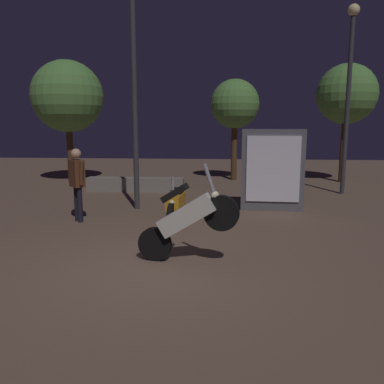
{
  "coord_description": "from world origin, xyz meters",
  "views": [
    {
      "loc": [
        1.05,
        -5.78,
        2.21
      ],
      "look_at": [
        0.5,
        1.3,
        1.0
      ],
      "focal_mm": 36.98,
      "sensor_mm": 36.0,
      "label": 1
    }
  ],
  "objects_px": {
    "motorcycle_white_foreground": "(187,218)",
    "motorcycle_orange_parked_left": "(176,204)",
    "person_rider_beside": "(77,178)",
    "streetlamp_far": "(134,68)",
    "kiosk_billboard": "(272,170)",
    "streetlamp_near": "(349,79)"
  },
  "relations": [
    {
      "from": "streetlamp_far",
      "to": "kiosk_billboard",
      "type": "height_order",
      "value": "streetlamp_far"
    },
    {
      "from": "streetlamp_near",
      "to": "motorcycle_orange_parked_left",
      "type": "bearing_deg",
      "value": -139.2
    },
    {
      "from": "motorcycle_white_foreground",
      "to": "streetlamp_near",
      "type": "bearing_deg",
      "value": 67.39
    },
    {
      "from": "person_rider_beside",
      "to": "streetlamp_far",
      "type": "distance_m",
      "value": 3.19
    },
    {
      "from": "motorcycle_orange_parked_left",
      "to": "streetlamp_far",
      "type": "bearing_deg",
      "value": -135.8
    },
    {
      "from": "motorcycle_white_foreground",
      "to": "streetlamp_far",
      "type": "height_order",
      "value": "streetlamp_far"
    },
    {
      "from": "motorcycle_white_foreground",
      "to": "person_rider_beside",
      "type": "xyz_separation_m",
      "value": [
        -2.74,
        2.59,
        0.26
      ]
    },
    {
      "from": "streetlamp_near",
      "to": "streetlamp_far",
      "type": "height_order",
      "value": "streetlamp_far"
    },
    {
      "from": "motorcycle_white_foreground",
      "to": "motorcycle_orange_parked_left",
      "type": "relative_size",
      "value": 0.99
    },
    {
      "from": "streetlamp_far",
      "to": "kiosk_billboard",
      "type": "relative_size",
      "value": 2.77
    },
    {
      "from": "motorcycle_orange_parked_left",
      "to": "streetlamp_far",
      "type": "xyz_separation_m",
      "value": [
        -1.22,
        1.44,
        3.18
      ]
    },
    {
      "from": "person_rider_beside",
      "to": "streetlamp_far",
      "type": "height_order",
      "value": "streetlamp_far"
    },
    {
      "from": "person_rider_beside",
      "to": "kiosk_billboard",
      "type": "distance_m",
      "value": 4.9
    },
    {
      "from": "streetlamp_far",
      "to": "kiosk_billboard",
      "type": "bearing_deg",
      "value": 3.17
    },
    {
      "from": "streetlamp_near",
      "to": "kiosk_billboard",
      "type": "bearing_deg",
      "value": -134.67
    },
    {
      "from": "motorcycle_orange_parked_left",
      "to": "kiosk_billboard",
      "type": "xyz_separation_m",
      "value": [
        2.34,
        1.64,
        0.61
      ]
    },
    {
      "from": "motorcycle_orange_parked_left",
      "to": "streetlamp_near",
      "type": "height_order",
      "value": "streetlamp_near"
    },
    {
      "from": "motorcycle_orange_parked_left",
      "to": "streetlamp_far",
      "type": "height_order",
      "value": "streetlamp_far"
    },
    {
      "from": "motorcycle_white_foreground",
      "to": "person_rider_beside",
      "type": "relative_size",
      "value": 0.98
    },
    {
      "from": "motorcycle_orange_parked_left",
      "to": "person_rider_beside",
      "type": "xyz_separation_m",
      "value": [
        -2.26,
        -0.05,
        0.57
      ]
    },
    {
      "from": "motorcycle_white_foreground",
      "to": "kiosk_billboard",
      "type": "xyz_separation_m",
      "value": [
        1.85,
        4.29,
        0.31
      ]
    },
    {
      "from": "motorcycle_white_foreground",
      "to": "streetlamp_near",
      "type": "relative_size",
      "value": 0.28
    }
  ]
}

